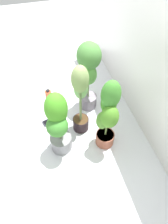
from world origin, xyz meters
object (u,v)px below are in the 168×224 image
at_px(potted_plant_back_left, 89,70).
at_px(hygrometer_box, 46,123).
at_px(potted_plant_center, 81,97).
at_px(potted_plant_back_right, 108,114).
at_px(nutrient_bottle, 49,96).
at_px(potted_plant_front_right, 58,122).

xyz_separation_m(potted_plant_back_left, hygrometer_box, (0.16, -0.59, -0.57)).
bearing_deg(potted_plant_center, hygrometer_box, -111.82).
height_order(potted_plant_back_right, hygrometer_box, potted_plant_back_right).
distance_m(potted_plant_back_left, potted_plant_back_right, 0.62).
relative_size(hygrometer_box, nutrient_bottle, 0.50).
bearing_deg(potted_plant_back_left, potted_plant_center, -29.33).
bearing_deg(hygrometer_box, potted_plant_back_right, 126.01).
bearing_deg(potted_plant_front_right, hygrometer_box, -162.66).
xyz_separation_m(potted_plant_center, potted_plant_front_right, (0.23, -0.29, -0.06)).
xyz_separation_m(potted_plant_back_left, nutrient_bottle, (-0.22, -0.49, -0.49)).
bearing_deg(hygrometer_box, nutrient_bottle, -122.08).
xyz_separation_m(potted_plant_back_right, nutrient_bottle, (-0.84, -0.50, -0.42)).
bearing_deg(hygrometer_box, potted_plant_front_right, 90.23).
height_order(potted_plant_back_left, potted_plant_center, potted_plant_back_left).
height_order(potted_plant_front_right, nutrient_bottle, potted_plant_front_right).
distance_m(potted_plant_back_right, nutrient_bottle, 1.06).
height_order(potted_plant_back_right, nutrient_bottle, potted_plant_back_right).
distance_m(hygrometer_box, nutrient_bottle, 0.40).
bearing_deg(hygrometer_box, potted_plant_back_left, 178.29).
relative_size(potted_plant_front_right, hygrometer_box, 8.26).
distance_m(potted_plant_center, hygrometer_box, 0.67).
relative_size(potted_plant_back_right, hygrometer_box, 9.24).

